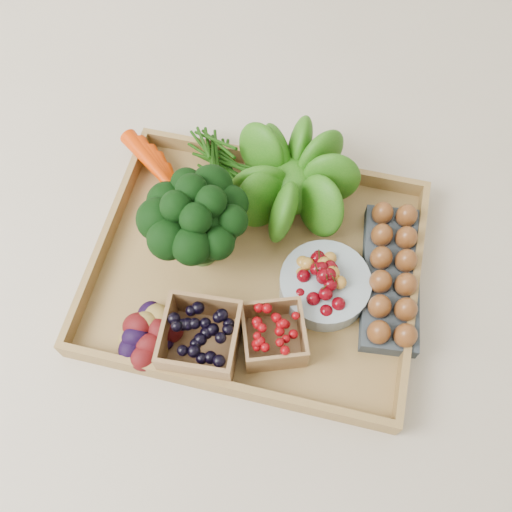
% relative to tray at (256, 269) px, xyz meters
% --- Properties ---
extents(ground, '(4.00, 4.00, 0.00)m').
position_rel_tray_xyz_m(ground, '(0.00, 0.00, -0.01)').
color(ground, beige).
rests_on(ground, ground).
extents(tray, '(0.55, 0.45, 0.01)m').
position_rel_tray_xyz_m(tray, '(0.00, 0.00, 0.00)').
color(tray, '#A27E44').
rests_on(tray, ground).
extents(carrots, '(0.22, 0.16, 0.05)m').
position_rel_tray_xyz_m(carrots, '(-0.18, 0.10, 0.03)').
color(carrots, '#D53401').
rests_on(carrots, tray).
extents(lettuce, '(0.15, 0.15, 0.15)m').
position_rel_tray_xyz_m(lettuce, '(0.03, 0.15, 0.08)').
color(lettuce, '#11540D').
rests_on(lettuce, tray).
extents(broccoli, '(0.18, 0.18, 0.14)m').
position_rel_tray_xyz_m(broccoli, '(-0.10, 0.01, 0.08)').
color(broccoli, black).
rests_on(broccoli, tray).
extents(cherry_bowl, '(0.15, 0.15, 0.04)m').
position_rel_tray_xyz_m(cherry_bowl, '(0.12, -0.02, 0.03)').
color(cherry_bowl, '#8C9EA5').
rests_on(cherry_bowl, tray).
extents(egg_carton, '(0.12, 0.27, 0.03)m').
position_rel_tray_xyz_m(egg_carton, '(0.23, 0.03, 0.02)').
color(egg_carton, '#384248').
rests_on(egg_carton, tray).
extents(potatoes, '(0.12, 0.12, 0.07)m').
position_rel_tray_xyz_m(potatoes, '(-0.14, -0.17, 0.04)').
color(potatoes, '#460B0D').
rests_on(potatoes, tray).
extents(punnet_blackberry, '(0.13, 0.13, 0.08)m').
position_rel_tray_xyz_m(punnet_blackberry, '(-0.05, -0.16, 0.05)').
color(punnet_blackberry, black).
rests_on(punnet_blackberry, tray).
extents(punnet_raspberry, '(0.12, 0.12, 0.07)m').
position_rel_tray_xyz_m(punnet_raspberry, '(0.06, -0.13, 0.04)').
color(punnet_raspberry, '#750509').
rests_on(punnet_raspberry, tray).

